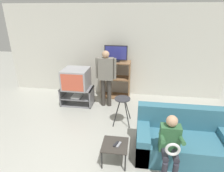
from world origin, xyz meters
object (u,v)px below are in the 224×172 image
(television_flat, at_px, (116,54))
(person_seated_child, at_px, (170,143))
(remote_control_white, at_px, (119,145))
(person_standing_adult, at_px, (106,74))
(tv_stand, at_px, (77,96))
(television_main, at_px, (76,79))
(couch, at_px, (183,141))
(folding_stool, at_px, (122,103))
(media_shelf, at_px, (116,79))
(snack_table, at_px, (115,146))
(remote_control_black, at_px, (116,144))

(television_flat, height_order, person_seated_child, television_flat)
(remote_control_white, relative_size, person_standing_adult, 0.10)
(tv_stand, relative_size, television_main, 1.29)
(couch, bearing_deg, folding_stool, 143.44)
(remote_control_white, distance_m, person_seated_child, 0.82)
(tv_stand, distance_m, couch, 2.94)
(media_shelf, bearing_deg, television_flat, 106.59)
(couch, height_order, person_seated_child, person_seated_child)
(folding_stool, height_order, couch, couch)
(television_flat, xyz_separation_m, folding_stool, (0.33, -1.40, -0.78))
(snack_table, bearing_deg, tv_stand, 123.37)
(tv_stand, relative_size, television_flat, 1.32)
(snack_table, distance_m, remote_control_white, 0.08)
(snack_table, xyz_separation_m, remote_control_white, (0.06, -0.01, 0.05))
(person_seated_child, bearing_deg, person_standing_adult, 122.33)
(television_main, distance_m, television_flat, 1.29)
(person_seated_child, bearing_deg, folding_stool, 122.07)
(couch, bearing_deg, television_flat, 123.30)
(television_main, height_order, folding_stool, television_main)
(remote_control_white, bearing_deg, remote_control_black, -174.05)
(remote_control_white, height_order, couch, couch)
(folding_stool, xyz_separation_m, person_seated_child, (0.84, -1.34, 0.08))
(tv_stand, bearing_deg, folding_stool, -30.01)
(television_main, distance_m, folding_stool, 1.53)
(snack_table, height_order, remote_control_white, remote_control_white)
(person_seated_child, bearing_deg, television_flat, 113.06)
(couch, distance_m, person_seated_child, 0.65)
(tv_stand, xyz_separation_m, couch, (2.46, -1.61, 0.04))
(media_shelf, height_order, folding_stool, media_shelf)
(television_flat, height_order, person_standing_adult, television_flat)
(television_flat, bearing_deg, tv_stand, -146.35)
(television_main, xyz_separation_m, snack_table, (1.30, -1.98, -0.43))
(media_shelf, height_order, person_standing_adult, person_standing_adult)
(television_main, relative_size, snack_table, 1.53)
(tv_stand, distance_m, television_main, 0.50)
(television_flat, distance_m, person_seated_child, 3.06)
(remote_control_white, bearing_deg, folding_stool, 111.69)
(snack_table, bearing_deg, media_shelf, 96.97)
(snack_table, distance_m, remote_control_black, 0.06)
(folding_stool, bearing_deg, remote_control_white, -87.30)
(media_shelf, distance_m, person_standing_adult, 0.73)
(television_flat, bearing_deg, snack_table, -82.99)
(couch, bearing_deg, snack_table, -162.80)
(remote_control_black, bearing_deg, media_shelf, 122.17)
(television_main, bearing_deg, person_seated_child, -44.48)
(snack_table, relative_size, couch, 0.26)
(snack_table, xyz_separation_m, couch, (1.16, 0.36, -0.03))
(tv_stand, xyz_separation_m, remote_control_black, (1.31, -1.97, 0.13))
(remote_control_black, distance_m, remote_control_white, 0.05)
(remote_control_white, height_order, person_seated_child, person_seated_child)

